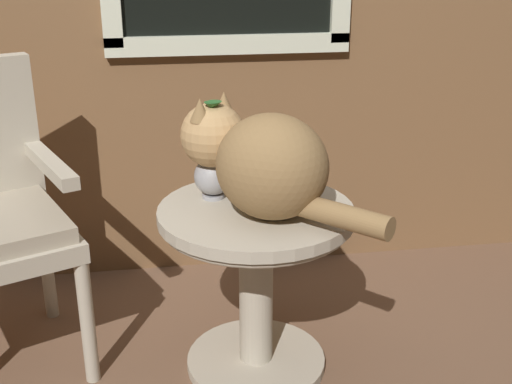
% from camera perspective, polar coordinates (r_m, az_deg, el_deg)
% --- Properties ---
extents(wicker_side_table, '(0.58, 0.58, 0.55)m').
position_cam_1_polar(wicker_side_table, '(1.99, -0.00, -5.88)').
color(wicker_side_table, '#B2A893').
rests_on(wicker_side_table, ground_plane).
extents(cat, '(0.52, 0.54, 0.32)m').
position_cam_1_polar(cat, '(1.83, 0.50, 2.71)').
color(cat, olive).
rests_on(cat, wicker_side_table).
extents(pewter_vase_with_ivy, '(0.11, 0.12, 0.31)m').
position_cam_1_polar(pewter_vase_with_ivy, '(1.96, -3.78, 1.88)').
color(pewter_vase_with_ivy, '#99999E').
rests_on(pewter_vase_with_ivy, wicker_side_table).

